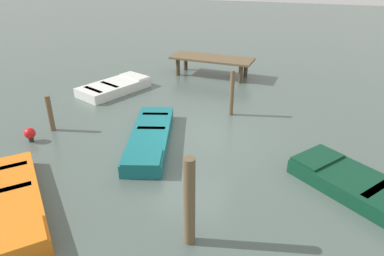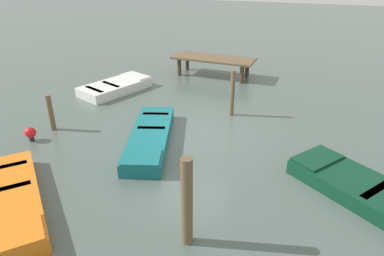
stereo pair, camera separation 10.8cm
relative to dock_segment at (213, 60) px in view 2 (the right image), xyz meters
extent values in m
plane|color=#4C5B56|center=(1.05, -6.72, -0.81)|extent=(80.00, 80.00, 0.00)
cube|color=brown|center=(0.00, 0.00, 0.09)|extent=(4.17, 1.76, 0.10)
cylinder|color=#473927|center=(1.66, 0.38, -0.39)|extent=(0.20, 0.20, 0.85)
cylinder|color=#473927|center=(1.58, -0.63, -0.39)|extent=(0.20, 0.20, 0.85)
cylinder|color=#473927|center=(-1.58, 0.63, -0.39)|extent=(0.20, 0.20, 0.85)
cylinder|color=#473927|center=(-1.66, -0.38, -0.39)|extent=(0.20, 0.20, 0.85)
cube|color=#14666B|center=(-0.12, -7.50, -0.61)|extent=(2.27, 4.33, 0.40)
cube|color=beige|center=(-0.12, -7.50, -0.47)|extent=(1.85, 3.66, 0.04)
cube|color=#14666B|center=(0.32, -9.06, -0.38)|extent=(1.27, 1.17, 0.06)
cube|color=#9B9789|center=(-0.21, -7.20, -0.43)|extent=(0.94, 0.44, 0.04)
cube|color=#9B9789|center=(-0.52, -6.09, -0.43)|extent=(0.94, 0.44, 0.04)
cube|color=silver|center=(-3.59, -3.51, -0.61)|extent=(2.59, 3.47, 0.40)
cube|color=#334772|center=(-3.59, -3.51, -0.47)|extent=(2.11, 2.91, 0.04)
cube|color=silver|center=(-3.12, -2.39, -0.38)|extent=(1.51, 1.16, 0.06)
cube|color=navy|center=(-3.68, -3.73, -0.43)|extent=(1.15, 0.64, 0.04)
cube|color=navy|center=(-4.02, -4.52, -0.43)|extent=(1.15, 0.64, 0.04)
cube|color=#0C3823|center=(6.14, -8.49, -0.61)|extent=(3.85, 3.45, 0.40)
cube|color=maroon|center=(6.14, -8.49, -0.47)|extent=(3.21, 2.85, 0.04)
cube|color=#0C3823|center=(5.00, -7.60, -0.38)|extent=(1.47, 1.56, 0.06)
cube|color=maroon|center=(6.36, -8.66, -0.43)|extent=(0.87, 1.04, 0.04)
cube|color=orange|center=(-1.96, -11.53, -0.61)|extent=(3.75, 3.73, 0.40)
cube|color=black|center=(-1.96, -11.53, -0.47)|extent=(3.12, 3.10, 0.04)
cube|color=orange|center=(-0.85, -12.63, -0.38)|extent=(1.43, 1.44, 0.06)
cube|color=black|center=(-2.17, -11.32, -0.43)|extent=(0.84, 0.85, 0.04)
cube|color=black|center=(-2.96, -10.54, -0.43)|extent=(0.84, 0.85, 0.04)
cylinder|color=brown|center=(-3.75, -7.63, -0.17)|extent=(0.18, 0.18, 1.27)
cylinder|color=brown|center=(2.41, -11.30, 0.22)|extent=(0.24, 0.24, 2.06)
cylinder|color=brown|center=(1.91, -4.49, 0.06)|extent=(0.16, 0.16, 1.75)
cylinder|color=#262626|center=(-3.90, -8.56, -0.75)|extent=(0.16, 0.16, 0.12)
sphere|color=red|center=(-3.90, -8.56, -0.51)|extent=(0.36, 0.36, 0.36)
camera|label=1|loc=(4.14, -16.68, 4.65)|focal=32.82mm
camera|label=2|loc=(4.24, -16.64, 4.65)|focal=32.82mm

